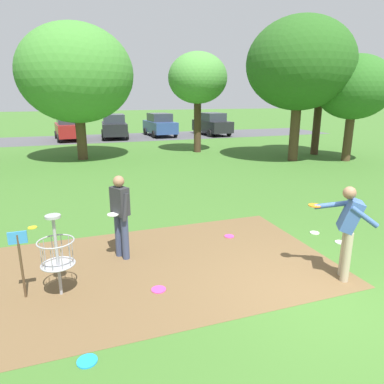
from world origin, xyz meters
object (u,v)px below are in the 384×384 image
object	(u,v)px
player_throwing	(348,227)
tree_mid_left	(198,79)
tree_near_left	(354,88)
disc_golf_basket	(53,253)
frisbee_by_tee	(340,242)
parked_car_center_right	(160,125)
frisbee_near_basket	(32,227)
parked_car_center_left	(114,126)
tree_near_right	(300,64)
frisbee_scattered_a	(87,361)
frisbee_far_right	(159,290)
parked_car_leftmost	(69,128)
frisbee_far_left	(315,233)
parked_car_rightmost	(212,124)
tree_mid_center	(322,73)
player_foreground_watching	(120,212)
frisbee_mid_grass	(229,236)
tree_mid_right	(76,74)

from	to	relation	value
player_throwing	tree_mid_left	world-z (taller)	tree_mid_left
player_throwing	tree_near_left	size ratio (longest dim) A/B	0.33
disc_golf_basket	frisbee_by_tee	distance (m)	6.01
disc_golf_basket	parked_car_center_right	distance (m)	23.83
frisbee_near_basket	parked_car_center_left	distance (m)	19.43
tree_near_right	tree_mid_left	size ratio (longest dim) A/B	1.23
frisbee_by_tee	frisbee_scattered_a	world-z (taller)	same
tree_near_left	parked_car_center_left	world-z (taller)	tree_near_left
frisbee_far_right	parked_car_leftmost	size ratio (longest dim) A/B	0.06
frisbee_far_left	parked_car_rightmost	distance (m)	21.98
tree_mid_left	parked_car_leftmost	bearing A→B (deg)	129.17
frisbee_far_right	tree_mid_left	xyz separation A→B (m)	(5.85, 14.05, 4.11)
frisbee_far_right	tree_mid_center	distance (m)	16.78
frisbee_far_left	frisbee_scattered_a	distance (m)	5.98
player_throwing	frisbee_far_right	bearing A→B (deg)	167.99
player_foreground_watching	frisbee_mid_grass	distance (m)	2.71
parked_car_center_left	tree_near_right	bearing A→B (deg)	-60.36
parked_car_leftmost	tree_near_left	bearing A→B (deg)	-46.42
tree_mid_center	tree_mid_right	distance (m)	12.74
player_foreground_watching	frisbee_mid_grass	bearing A→B (deg)	5.75
disc_golf_basket	tree_near_left	size ratio (longest dim) A/B	0.27
frisbee_far_right	parked_car_center_left	distance (m)	22.88
parked_car_center_left	disc_golf_basket	bearing A→B (deg)	-99.51
frisbee_far_left	frisbee_far_right	bearing A→B (deg)	-163.40
parked_car_center_left	player_throwing	bearing A→B (deg)	-87.27
disc_golf_basket	tree_mid_center	world-z (taller)	tree_mid_center
frisbee_far_left	tree_mid_left	distance (m)	13.56
frisbee_by_tee	disc_golf_basket	bearing A→B (deg)	-178.45
disc_golf_basket	tree_mid_left	size ratio (longest dim) A/B	0.25
frisbee_near_basket	tree_near_right	size ratio (longest dim) A/B	0.03
frisbee_mid_grass	tree_mid_center	world-z (taller)	tree_mid_center
tree_mid_right	parked_car_center_right	distance (m)	11.85
frisbee_by_tee	frisbee_far_right	xyz separation A→B (m)	(-4.34, -0.59, 0.00)
frisbee_near_basket	frisbee_far_left	xyz separation A→B (m)	(6.45, -2.62, 0.00)
tree_mid_left	parked_car_center_right	bearing A→B (deg)	89.98
disc_golf_basket	frisbee_far_left	xyz separation A→B (m)	(5.79, 0.82, -0.74)
frisbee_scattered_a	parked_car_center_right	world-z (taller)	parked_car_center_right
tree_near_left	tree_mid_left	size ratio (longest dim) A/B	0.92
frisbee_near_basket	disc_golf_basket	bearing A→B (deg)	-79.10
tree_near_left	parked_car_rightmost	xyz separation A→B (m)	(-1.80, 13.52, -2.66)
tree_mid_left	tree_mid_right	bearing A→B (deg)	-176.97
tree_mid_left	parked_car_center_right	size ratio (longest dim) A/B	1.30
frisbee_near_basket	tree_mid_right	distance (m)	10.83
frisbee_by_tee	frisbee_scattered_a	size ratio (longest dim) A/B	0.87
frisbee_mid_grass	parked_car_center_left	size ratio (longest dim) A/B	0.05
parked_car_center_left	parked_car_center_right	bearing A→B (deg)	4.41
tree_mid_right	parked_car_center_right	size ratio (longest dim) A/B	1.54
frisbee_far_left	tree_near_left	xyz separation A→B (m)	(7.84, 7.59, 3.57)
player_throwing	frisbee_far_left	distance (m)	2.35
frisbee_by_tee	frisbee_near_basket	bearing A→B (deg)	153.67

